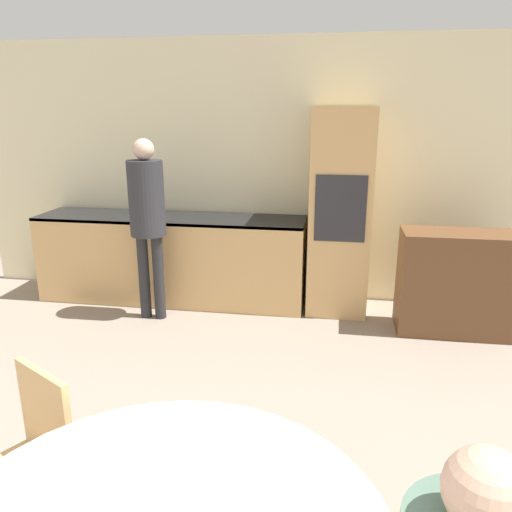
{
  "coord_description": "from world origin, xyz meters",
  "views": [
    {
      "loc": [
        0.44,
        0.08,
        1.92
      ],
      "look_at": [
        -0.01,
        2.82,
        1.1
      ],
      "focal_mm": 35.0,
      "sensor_mm": 36.0,
      "label": 1
    }
  ],
  "objects_px": {
    "sideboard": "(454,283)",
    "chair_far_left": "(29,458)",
    "oven_unit": "(340,213)",
    "person_standing": "(147,210)"
  },
  "relations": [
    {
      "from": "oven_unit",
      "to": "sideboard",
      "type": "xyz_separation_m",
      "value": [
        1.02,
        -0.37,
        -0.52
      ]
    },
    {
      "from": "oven_unit",
      "to": "person_standing",
      "type": "distance_m",
      "value": 1.8
    },
    {
      "from": "sideboard",
      "to": "person_standing",
      "type": "distance_m",
      "value": 2.81
    },
    {
      "from": "oven_unit",
      "to": "sideboard",
      "type": "distance_m",
      "value": 1.2
    },
    {
      "from": "sideboard",
      "to": "person_standing",
      "type": "xyz_separation_m",
      "value": [
        -2.74,
        -0.14,
        0.59
      ]
    },
    {
      "from": "oven_unit",
      "to": "chair_far_left",
      "type": "bearing_deg",
      "value": -112.5
    },
    {
      "from": "sideboard",
      "to": "chair_far_left",
      "type": "distance_m",
      "value": 3.58
    },
    {
      "from": "oven_unit",
      "to": "person_standing",
      "type": "height_order",
      "value": "oven_unit"
    },
    {
      "from": "oven_unit",
      "to": "chair_far_left",
      "type": "height_order",
      "value": "oven_unit"
    },
    {
      "from": "person_standing",
      "to": "oven_unit",
      "type": "bearing_deg",
      "value": 16.39
    }
  ]
}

